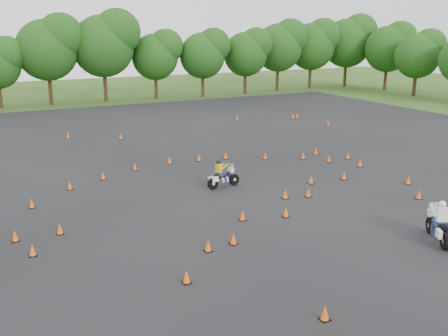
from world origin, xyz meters
name	(u,v)px	position (x,y,z in m)	size (l,w,h in m)	color
ground	(262,213)	(0.00, 0.00, 0.00)	(140.00, 140.00, 0.00)	#2D5119
asphalt_pad	(208,180)	(0.00, 6.00, 0.01)	(62.00, 62.00, 0.00)	black
treeline	(117,63)	(2.87, 35.14, 4.76)	(87.43, 32.48, 11.16)	#1C4614
traffic_cones	(211,177)	(0.07, 5.77, 0.23)	(35.88, 33.18, 0.45)	#FF5C0A
rider_yellow	(224,174)	(0.17, 4.32, 0.78)	(2.00, 0.61, 1.54)	gold
rider_white	(440,220)	(4.71, -6.03, 0.91)	(2.34, 0.72, 1.80)	silver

